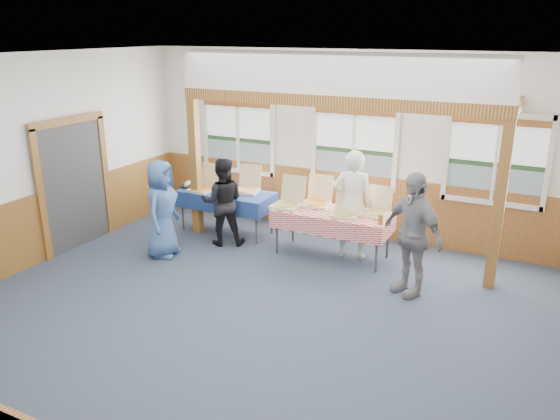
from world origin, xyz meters
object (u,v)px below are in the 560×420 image
object	(u,v)px
woman_white	(353,205)
person_grey	(412,234)
woman_black	(223,202)
man_blue	(162,209)
table_right	(333,215)
table_left	(226,195)

from	to	relation	value
woman_white	person_grey	world-z (taller)	woman_white
person_grey	woman_white	bearing A→B (deg)	175.35
woman_white	woman_black	bearing A→B (deg)	3.38
person_grey	man_blue	bearing A→B (deg)	-141.27
woman_black	man_blue	bearing A→B (deg)	26.83
woman_white	man_blue	xyz separation A→B (m)	(-2.74, -1.30, -0.09)
woman_white	person_grey	xyz separation A→B (m)	(1.14, -0.86, -0.01)
woman_black	man_blue	xyz separation A→B (m)	(-0.60, -0.86, 0.04)
man_blue	woman_black	bearing A→B (deg)	-47.94
table_right	woman_white	distance (m)	0.36
table_right	man_blue	size ratio (longest dim) A/B	1.27
woman_black	table_left	bearing A→B (deg)	-91.88
woman_black	person_grey	xyz separation A→B (m)	(3.28, -0.42, 0.12)
table_left	person_grey	world-z (taller)	person_grey
woman_white	person_grey	bearing A→B (deg)	134.88
man_blue	table_right	bearing A→B (deg)	-77.12
woman_black	person_grey	bearing A→B (deg)	144.58
table_left	man_blue	world-z (taller)	man_blue
table_left	woman_black	distance (m)	0.58
woman_white	person_grey	distance (m)	1.43
table_left	person_grey	distance (m)	3.66
table_left	table_right	size ratio (longest dim) A/B	0.92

